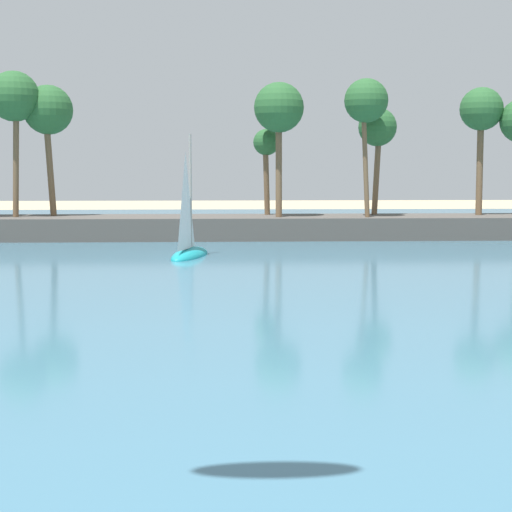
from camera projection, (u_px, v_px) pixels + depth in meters
sea at (245, 249)px, 56.73m from camera, size 220.00×95.21×0.06m
palm_headland at (235, 186)px, 63.72m from camera, size 110.83×6.40×13.21m
sailboat_mid_bay at (189, 245)px, 51.46m from camera, size 3.12×5.97×8.29m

